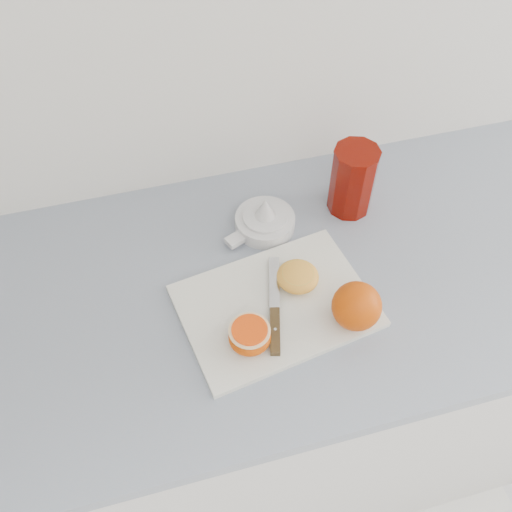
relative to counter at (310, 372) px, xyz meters
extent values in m
cube|color=silver|center=(0.00, 0.00, -0.02)|extent=(2.38, 0.60, 0.86)
cube|color=gray|center=(0.00, 0.00, 0.43)|extent=(2.44, 0.64, 0.03)
cube|color=silver|center=(-0.12, -0.07, 0.45)|extent=(0.37, 0.29, 0.01)
sphere|color=#CD5F08|center=(0.00, -0.13, 0.50)|extent=(0.09, 0.09, 0.09)
ellipsoid|color=#CD5F08|center=(-0.19, -0.13, 0.48)|extent=(0.07, 0.07, 0.04)
cylinder|color=#FFD590|center=(-0.19, -0.13, 0.50)|extent=(0.07, 0.07, 0.00)
cylinder|color=#FD510F|center=(-0.19, -0.13, 0.50)|extent=(0.06, 0.06, 0.00)
ellipsoid|color=gold|center=(-0.07, -0.03, 0.47)|extent=(0.08, 0.08, 0.03)
cylinder|color=gold|center=(-0.07, -0.03, 0.48)|extent=(0.06, 0.06, 0.00)
cube|color=#48371D|center=(-0.14, -0.12, 0.46)|extent=(0.04, 0.09, 0.01)
cube|color=#B7B7BC|center=(-0.11, -0.02, 0.46)|extent=(0.05, 0.12, 0.00)
cylinder|color=#B7B7BC|center=(-0.14, -0.12, 0.46)|extent=(0.01, 0.01, 0.01)
cylinder|color=white|center=(-0.09, 0.13, 0.46)|extent=(0.12, 0.12, 0.03)
cylinder|color=white|center=(-0.09, 0.13, 0.48)|extent=(0.09, 0.09, 0.01)
cone|color=white|center=(-0.09, 0.13, 0.50)|extent=(0.04, 0.04, 0.04)
cube|color=white|center=(-0.16, 0.10, 0.46)|extent=(0.05, 0.04, 0.01)
ellipsoid|color=red|center=(-0.08, 0.12, 0.48)|extent=(0.01, 0.01, 0.00)
ellipsoid|color=red|center=(-0.10, 0.13, 0.48)|extent=(0.01, 0.01, 0.00)
ellipsoid|color=red|center=(-0.09, 0.11, 0.48)|extent=(0.01, 0.01, 0.00)
ellipsoid|color=red|center=(-0.08, 0.14, 0.48)|extent=(0.01, 0.01, 0.00)
cylinder|color=#670900|center=(0.10, 0.14, 0.52)|extent=(0.09, 0.09, 0.15)
cylinder|color=#CA420F|center=(0.10, 0.14, 0.46)|extent=(0.07, 0.07, 0.02)
cylinder|color=#670900|center=(0.10, 0.14, 0.59)|extent=(0.09, 0.09, 0.00)
camera|label=1|loc=(-0.30, -0.60, 1.31)|focal=40.00mm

